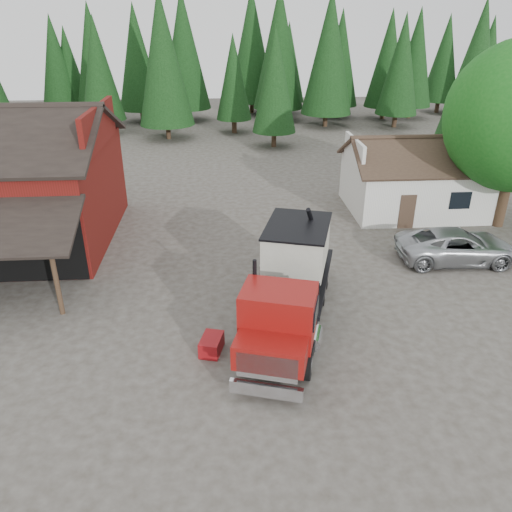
{
  "coord_description": "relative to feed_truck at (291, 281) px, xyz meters",
  "views": [
    {
      "loc": [
        1.09,
        -15.8,
        11.07
      ],
      "look_at": [
        2.44,
        3.23,
        1.8
      ],
      "focal_mm": 35.0,
      "sensor_mm": 36.0,
      "label": 1
    }
  ],
  "objects": [
    {
      "name": "silver_car",
      "position": [
        8.96,
        5.0,
        -1.14
      ],
      "size": [
        5.94,
        2.92,
        1.62
      ],
      "primitive_type": "imported",
      "rotation": [
        0.0,
        0.0,
        1.53
      ],
      "color": "#ADB0B5",
      "rests_on": "ground"
    },
    {
      "name": "ground",
      "position": [
        -3.58,
        -0.68,
        -1.95
      ],
      "size": [
        120.0,
        120.0,
        0.0
      ],
      "primitive_type": "plane",
      "color": "#3F3A31",
      "rests_on": "ground"
    },
    {
      "name": "farmhouse",
      "position": [
        9.42,
        12.32,
        -0.29
      ],
      "size": [
        8.6,
        6.42,
        4.65
      ],
      "color": "silver",
      "rests_on": "ground"
    },
    {
      "name": "feed_truck",
      "position": [
        0.0,
        0.0,
        0.0
      ],
      "size": [
        4.97,
        9.57,
        4.18
      ],
      "rotation": [
        0.0,
        0.0,
        -0.29
      ],
      "color": "black",
      "rests_on": "ground"
    },
    {
      "name": "conifer_backdrop",
      "position": [
        -3.58,
        41.32,
        -1.95
      ],
      "size": [
        76.0,
        16.0,
        16.0
      ],
      "primitive_type": null,
      "color": "black",
      "rests_on": "ground"
    },
    {
      "name": "near_pine_d",
      "position": [
        -7.58,
        33.32,
        5.44
      ],
      "size": [
        5.28,
        5.28,
        13.4
      ],
      "color": "#382619",
      "rests_on": "ground"
    },
    {
      "name": "equip_box",
      "position": [
        -3.04,
        -1.58,
        -1.65
      ],
      "size": [
        0.96,
        1.24,
        0.6
      ],
      "primitive_type": "cube",
      "rotation": [
        0.0,
        0.0,
        -0.26
      ],
      "color": "maroon",
      "rests_on": "ground"
    },
    {
      "name": "near_pine_b",
      "position": [
        2.42,
        29.32,
        3.94
      ],
      "size": [
        3.96,
        3.96,
        10.4
      ],
      "color": "#382619",
      "rests_on": "ground"
    },
    {
      "name": "near_pine_c",
      "position": [
        18.42,
        25.32,
        4.94
      ],
      "size": [
        4.84,
        4.84,
        12.4
      ],
      "color": "#382619",
      "rests_on": "ground"
    }
  ]
}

